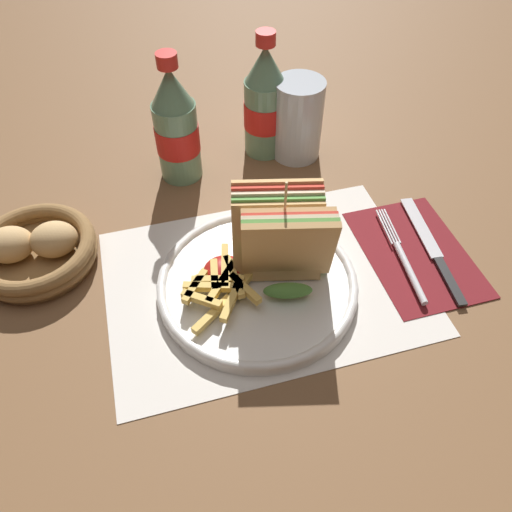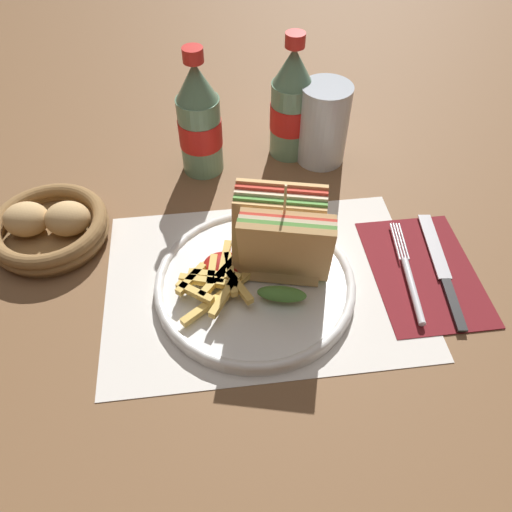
% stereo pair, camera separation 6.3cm
% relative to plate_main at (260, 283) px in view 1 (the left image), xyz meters
% --- Properties ---
extents(ground_plane, '(4.00, 4.00, 0.00)m').
position_rel_plate_main_xyz_m(ground_plane, '(-0.00, 0.01, -0.01)').
color(ground_plane, brown).
extents(placemat, '(0.41, 0.29, 0.00)m').
position_rel_plate_main_xyz_m(placemat, '(0.01, 0.01, -0.01)').
color(placemat, silver).
rests_on(placemat, ground_plane).
extents(plate_main, '(0.26, 0.26, 0.02)m').
position_rel_plate_main_xyz_m(plate_main, '(0.00, 0.00, 0.00)').
color(plate_main, white).
rests_on(plate_main, ground_plane).
extents(club_sandwich, '(0.13, 0.12, 0.15)m').
position_rel_plate_main_xyz_m(club_sandwich, '(0.03, 0.01, 0.06)').
color(club_sandwich, tan).
rests_on(club_sandwich, plate_main).
extents(fries_pile, '(0.10, 0.12, 0.02)m').
position_rel_plate_main_xyz_m(fries_pile, '(-0.05, -0.01, 0.02)').
color(fries_pile, '#E0B756').
rests_on(fries_pile, plate_main).
extents(ketchup_blob, '(0.05, 0.04, 0.02)m').
position_rel_plate_main_xyz_m(ketchup_blob, '(-0.04, 0.02, 0.02)').
color(ketchup_blob, maroon).
rests_on(ketchup_blob, plate_main).
extents(napkin, '(0.14, 0.20, 0.00)m').
position_rel_plate_main_xyz_m(napkin, '(0.22, -0.00, -0.01)').
color(napkin, maroon).
rests_on(napkin, ground_plane).
extents(fork, '(0.03, 0.17, 0.01)m').
position_rel_plate_main_xyz_m(fork, '(0.20, -0.02, -0.00)').
color(fork, silver).
rests_on(fork, napkin).
extents(knife, '(0.04, 0.20, 0.00)m').
position_rel_plate_main_xyz_m(knife, '(0.25, -0.00, -0.00)').
color(knife, black).
rests_on(knife, napkin).
extents(coke_bottle_near, '(0.07, 0.07, 0.20)m').
position_rel_plate_main_xyz_m(coke_bottle_near, '(-0.06, 0.26, 0.08)').
color(coke_bottle_near, slate).
rests_on(coke_bottle_near, ground_plane).
extents(coke_bottle_far, '(0.07, 0.07, 0.20)m').
position_rel_plate_main_xyz_m(coke_bottle_far, '(0.09, 0.29, 0.08)').
color(coke_bottle_far, slate).
rests_on(coke_bottle_far, ground_plane).
extents(glass_near, '(0.08, 0.08, 0.13)m').
position_rel_plate_main_xyz_m(glass_near, '(0.14, 0.26, 0.05)').
color(glass_near, silver).
rests_on(glass_near, ground_plane).
extents(bread_basket, '(0.16, 0.16, 0.06)m').
position_rel_plate_main_xyz_m(bread_basket, '(-0.28, 0.12, 0.01)').
color(bread_basket, olive).
rests_on(bread_basket, ground_plane).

